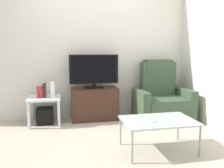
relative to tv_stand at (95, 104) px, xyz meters
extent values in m
plane|color=#B2A899|center=(-0.04, -0.86, -0.29)|extent=(6.40, 6.40, 0.00)
cube|color=silver|center=(-0.04, 0.27, 1.01)|extent=(6.40, 0.06, 2.60)
cube|color=silver|center=(1.84, -0.86, 1.01)|extent=(0.06, 4.48, 2.60)
cube|color=#3D2319|center=(0.00, 0.00, 0.00)|extent=(0.84, 0.41, 0.58)
cube|color=black|center=(0.00, -0.20, 0.11)|extent=(0.77, 0.02, 0.02)
cube|color=black|center=(0.00, -0.15, 0.15)|extent=(0.34, 0.11, 0.04)
cube|color=black|center=(0.00, 0.02, 0.30)|extent=(0.32, 0.20, 0.03)
cube|color=black|center=(0.00, 0.02, 0.34)|extent=(0.06, 0.04, 0.05)
cube|color=black|center=(0.00, 0.02, 0.63)|extent=(0.88, 0.05, 0.52)
cube|color=black|center=(0.00, 0.00, 0.63)|extent=(0.81, 0.01, 0.47)
cube|color=#384C38|center=(1.20, -0.30, -0.08)|extent=(0.70, 0.72, 0.42)
cube|color=#384C38|center=(1.20, -0.03, 0.44)|extent=(0.64, 0.20, 0.62)
cube|color=#384C38|center=(1.20, -0.01, 0.69)|extent=(0.50, 0.26, 0.20)
cube|color=#384C38|center=(0.78, -0.30, -0.01)|extent=(0.14, 0.68, 0.56)
cube|color=#384C38|center=(1.62, -0.30, -0.01)|extent=(0.14, 0.68, 0.56)
cube|color=silver|center=(-0.87, -0.07, 0.16)|extent=(0.54, 0.54, 0.04)
cube|color=silver|center=(-1.11, -0.31, -0.07)|extent=(0.04, 0.04, 0.43)
cube|color=silver|center=(-0.63, -0.31, -0.07)|extent=(0.04, 0.04, 0.43)
cube|color=silver|center=(-1.11, 0.17, -0.07)|extent=(0.04, 0.04, 0.43)
cube|color=silver|center=(-0.63, 0.17, -0.07)|extent=(0.04, 0.04, 0.43)
cube|color=black|center=(-0.87, -0.07, -0.15)|extent=(0.28, 0.28, 0.28)
cube|color=red|center=(-0.97, -0.09, 0.27)|extent=(0.04, 0.11, 0.19)
cube|color=red|center=(-0.92, -0.09, 0.27)|extent=(0.05, 0.10, 0.19)
cube|color=#262626|center=(-0.86, -0.09, 0.30)|extent=(0.05, 0.13, 0.24)
cube|color=white|center=(-0.73, -0.06, 0.30)|extent=(0.07, 0.20, 0.25)
cube|color=#B2C6C1|center=(0.60, -1.50, 0.10)|extent=(0.90, 0.60, 0.02)
cylinder|color=gray|center=(0.18, -1.77, -0.10)|extent=(0.02, 0.02, 0.38)
cylinder|color=gray|center=(1.02, -1.77, -0.10)|extent=(0.02, 0.02, 0.38)
cylinder|color=gray|center=(0.18, -1.23, -0.10)|extent=(0.02, 0.02, 0.38)
cylinder|color=gray|center=(1.02, -1.23, -0.10)|extent=(0.02, 0.02, 0.38)
cube|color=#B7B7BC|center=(0.48, -1.53, 0.12)|extent=(0.14, 0.16, 0.01)
camera|label=1|loc=(-0.55, -4.17, 0.99)|focal=37.79mm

